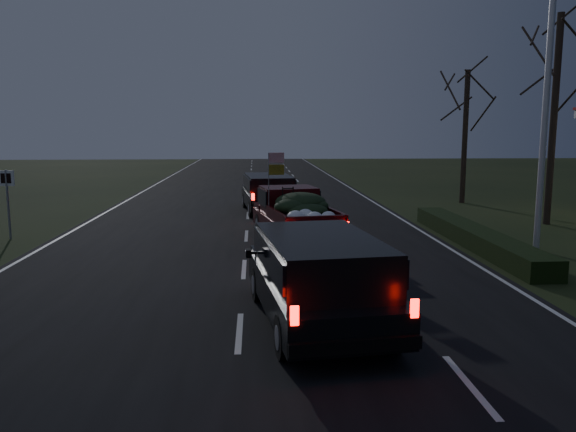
{
  "coord_description": "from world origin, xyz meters",
  "views": [
    {
      "loc": [
        0.32,
        -15.45,
        3.91
      ],
      "look_at": [
        1.33,
        1.43,
        1.3
      ],
      "focal_mm": 35.0,
      "sensor_mm": 36.0,
      "label": 1
    }
  ],
  "objects_px": {
    "lead_suv": "(268,190)",
    "light_pole": "(548,79)",
    "pickup_truck": "(295,212)",
    "rear_suv": "(319,271)"
  },
  "relations": [
    {
      "from": "pickup_truck",
      "to": "lead_suv",
      "type": "height_order",
      "value": "pickup_truck"
    },
    {
      "from": "light_pole",
      "to": "lead_suv",
      "type": "distance_m",
      "value": 13.17
    },
    {
      "from": "light_pole",
      "to": "lead_suv",
      "type": "bearing_deg",
      "value": 133.48
    },
    {
      "from": "rear_suv",
      "to": "light_pole",
      "type": "bearing_deg",
      "value": 32.93
    },
    {
      "from": "pickup_truck",
      "to": "rear_suv",
      "type": "bearing_deg",
      "value": -101.11
    },
    {
      "from": "rear_suv",
      "to": "lead_suv",
      "type": "bearing_deg",
      "value": 85.17
    },
    {
      "from": "pickup_truck",
      "to": "lead_suv",
      "type": "bearing_deg",
      "value": 85.94
    },
    {
      "from": "light_pole",
      "to": "rear_suv",
      "type": "bearing_deg",
      "value": -139.94
    },
    {
      "from": "light_pole",
      "to": "pickup_truck",
      "type": "xyz_separation_m",
      "value": [
        -7.78,
        1.9,
        -4.43
      ]
    },
    {
      "from": "lead_suv",
      "to": "light_pole",
      "type": "bearing_deg",
      "value": -52.22
    }
  ]
}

